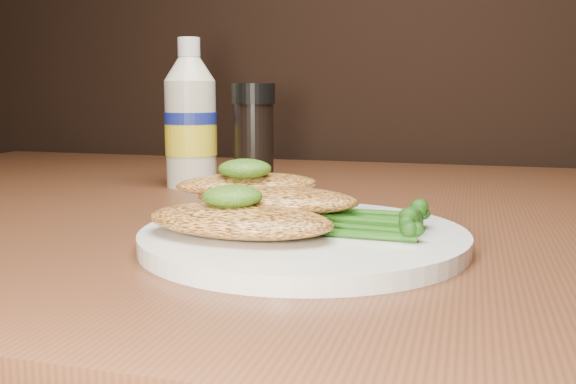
# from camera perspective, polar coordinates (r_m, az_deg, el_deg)

# --- Properties ---
(plate) EXTENTS (0.24, 0.24, 0.01)m
(plate) POSITION_cam_1_polar(r_m,az_deg,el_deg) (0.47, 1.41, -4.13)
(plate) COLOR white
(plate) RESTS_ON dining_table
(chicken_front) EXTENTS (0.14, 0.08, 0.02)m
(chicken_front) POSITION_cam_1_polar(r_m,az_deg,el_deg) (0.45, -4.43, -2.56)
(chicken_front) COLOR #DB9145
(chicken_front) RESTS_ON plate
(chicken_mid) EXTENTS (0.13, 0.07, 0.02)m
(chicken_mid) POSITION_cam_1_polar(r_m,az_deg,el_deg) (0.48, -1.03, -0.68)
(chicken_mid) COLOR #DB9145
(chicken_mid) RESTS_ON plate
(chicken_back) EXTENTS (0.13, 0.11, 0.02)m
(chicken_back) POSITION_cam_1_polar(r_m,az_deg,el_deg) (0.52, -3.65, 0.69)
(chicken_back) COLOR #DB9145
(chicken_back) RESTS_ON plate
(pesto_front) EXTENTS (0.05, 0.05, 0.02)m
(pesto_front) POSITION_cam_1_polar(r_m,az_deg,el_deg) (0.45, -5.02, -0.41)
(pesto_front) COLOR black
(pesto_front) RESTS_ON chicken_front
(pesto_back) EXTENTS (0.05, 0.05, 0.02)m
(pesto_back) POSITION_cam_1_polar(r_m,az_deg,el_deg) (0.50, -3.90, 2.09)
(pesto_back) COLOR black
(pesto_back) RESTS_ON chicken_back
(broccolini_bundle) EXTENTS (0.14, 0.13, 0.02)m
(broccolini_bundle) POSITION_cam_1_polar(r_m,az_deg,el_deg) (0.46, 6.58, -2.41)
(broccolini_bundle) COLOR #1F5011
(broccolini_bundle) RESTS_ON plate
(mayo_bottle) EXTENTS (0.06, 0.06, 0.17)m
(mayo_bottle) POSITION_cam_1_polar(r_m,az_deg,el_deg) (0.76, -8.76, 7.01)
(mayo_bottle) COLOR beige
(mayo_bottle) RESTS_ON dining_table
(pepper_grinder) EXTENTS (0.07, 0.07, 0.12)m
(pepper_grinder) POSITION_cam_1_polar(r_m,az_deg,el_deg) (0.74, -3.10, 4.98)
(pepper_grinder) COLOR black
(pepper_grinder) RESTS_ON dining_table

